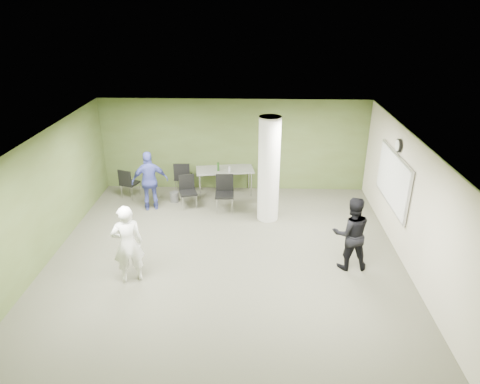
{
  "coord_description": "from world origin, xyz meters",
  "views": [
    {
      "loc": [
        0.62,
        -8.3,
        5.41
      ],
      "look_at": [
        0.29,
        1.0,
        1.21
      ],
      "focal_mm": 32.0,
      "sensor_mm": 36.0,
      "label": 1
    }
  ],
  "objects_px": {
    "chair_back_left": "(128,181)",
    "man_black": "(351,233)",
    "woman_white": "(128,244)",
    "man_blue": "(150,181)",
    "folding_table": "(225,171)"
  },
  "relations": [
    {
      "from": "folding_table",
      "to": "man_blue",
      "type": "bearing_deg",
      "value": -160.12
    },
    {
      "from": "folding_table",
      "to": "chair_back_left",
      "type": "height_order",
      "value": "folding_table"
    },
    {
      "from": "woman_white",
      "to": "man_blue",
      "type": "height_order",
      "value": "woman_white"
    },
    {
      "from": "woman_white",
      "to": "man_black",
      "type": "height_order",
      "value": "woman_white"
    },
    {
      "from": "woman_white",
      "to": "chair_back_left",
      "type": "bearing_deg",
      "value": -95.69
    },
    {
      "from": "chair_back_left",
      "to": "man_blue",
      "type": "height_order",
      "value": "man_blue"
    },
    {
      "from": "woman_white",
      "to": "man_blue",
      "type": "bearing_deg",
      "value": -106.29
    },
    {
      "from": "chair_back_left",
      "to": "woman_white",
      "type": "distance_m",
      "value": 4.22
    },
    {
      "from": "chair_back_left",
      "to": "man_black",
      "type": "relative_size",
      "value": 0.54
    },
    {
      "from": "man_black",
      "to": "man_blue",
      "type": "relative_size",
      "value": 0.99
    },
    {
      "from": "folding_table",
      "to": "man_black",
      "type": "bearing_deg",
      "value": -60.77
    },
    {
      "from": "woman_white",
      "to": "man_blue",
      "type": "relative_size",
      "value": 1.02
    },
    {
      "from": "chair_back_left",
      "to": "woman_white",
      "type": "height_order",
      "value": "woman_white"
    },
    {
      "from": "man_black",
      "to": "man_blue",
      "type": "xyz_separation_m",
      "value": [
        -4.96,
        2.71,
        0.01
      ]
    },
    {
      "from": "folding_table",
      "to": "man_blue",
      "type": "distance_m",
      "value": 2.27
    }
  ]
}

